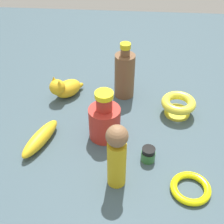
{
  "coord_description": "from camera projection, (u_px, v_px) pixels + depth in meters",
  "views": [
    {
      "loc": [
        0.05,
        -0.7,
        0.67
      ],
      "look_at": [
        0.0,
        0.0,
        0.09
      ],
      "focal_mm": 49.5,
      "sensor_mm": 36.0,
      "label": 1
    }
  ],
  "objects": [
    {
      "name": "bottle_tall",
      "position": [
        125.0,
        74.0,
        1.07
      ],
      "size": [
        0.07,
        0.07,
        0.2
      ],
      "color": "brown",
      "rests_on": "ground"
    },
    {
      "name": "bottle_short",
      "position": [
        105.0,
        120.0,
        0.92
      ],
      "size": [
        0.1,
        0.1,
        0.16
      ],
      "color": "#B02B23",
      "rests_on": "ground"
    },
    {
      "name": "person_figure_adult",
      "position": [
        117.0,
        155.0,
        0.76
      ],
      "size": [
        0.06,
        0.06,
        0.19
      ],
      "color": "gold",
      "rests_on": "ground"
    },
    {
      "name": "bangle",
      "position": [
        191.0,
        188.0,
        0.79
      ],
      "size": [
        0.11,
        0.11,
        0.02
      ],
      "primitive_type": "torus",
      "color": "yellow",
      "rests_on": "ground"
    },
    {
      "name": "nail_polish_jar",
      "position": [
        148.0,
        154.0,
        0.87
      ],
      "size": [
        0.04,
        0.04,
        0.04
      ],
      "color": "#2F6835",
      "rests_on": "ground"
    },
    {
      "name": "bowl",
      "position": [
        178.0,
        104.0,
        1.02
      ],
      "size": [
        0.11,
        0.11,
        0.06
      ],
      "color": "yellow",
      "rests_on": "ground"
    },
    {
      "name": "cat_figurine",
      "position": [
        65.0,
        88.0,
        1.09
      ],
      "size": [
        0.12,
        0.12,
        0.09
      ],
      "color": "gold",
      "rests_on": "ground"
    },
    {
      "name": "ground",
      "position": [
        112.0,
        133.0,
        0.97
      ],
      "size": [
        2.0,
        2.0,
        0.0
      ],
      "primitive_type": "plane",
      "color": "#384C56"
    },
    {
      "name": "banana",
      "position": [
        40.0,
        138.0,
        0.92
      ],
      "size": [
        0.1,
        0.18,
        0.04
      ],
      "primitive_type": "ellipsoid",
      "rotation": [
        0.0,
        0.0,
        1.22
      ],
      "color": "gold",
      "rests_on": "ground"
    }
  ]
}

